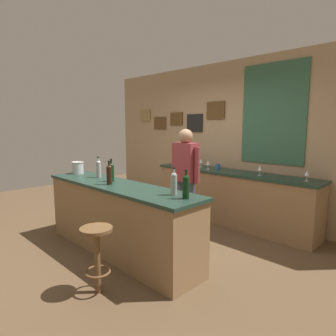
{
  "coord_description": "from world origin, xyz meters",
  "views": [
    {
      "loc": [
        3.07,
        -2.55,
        1.68
      ],
      "look_at": [
        0.08,
        0.45,
        1.05
      ],
      "focal_mm": 31.23,
      "sensor_mm": 36.0,
      "label": 1
    }
  ],
  "objects_px": {
    "bartender": "(185,176)",
    "wine_bottle_a": "(99,168)",
    "wine_bottle_b": "(111,171)",
    "wine_glass_d": "(307,173)",
    "bar_stool": "(97,249)",
    "wine_glass_b": "(208,163)",
    "wine_bottle_c": "(109,174)",
    "wine_bottle_d": "(174,183)",
    "wine_glass_c": "(260,168)",
    "ice_bucket": "(78,167)",
    "wine_glass_a": "(201,161)",
    "wine_bottle_e": "(186,186)",
    "coffee_mug": "(218,167)"
  },
  "relations": [
    {
      "from": "wine_bottle_b",
      "to": "wine_glass_d",
      "type": "xyz_separation_m",
      "value": [
        1.83,
        1.99,
        -0.05
      ]
    },
    {
      "from": "bartender",
      "to": "wine_glass_b",
      "type": "relative_size",
      "value": 10.45
    },
    {
      "from": "wine_bottle_b",
      "to": "wine_bottle_c",
      "type": "distance_m",
      "value": 0.2
    },
    {
      "from": "wine_bottle_c",
      "to": "wine_bottle_d",
      "type": "xyz_separation_m",
      "value": [
        0.98,
        0.17,
        0.0
      ]
    },
    {
      "from": "wine_bottle_a",
      "to": "wine_glass_b",
      "type": "distance_m",
      "value": 1.94
    },
    {
      "from": "wine_bottle_d",
      "to": "bar_stool",
      "type": "bearing_deg",
      "value": -109.84
    },
    {
      "from": "bartender",
      "to": "coffee_mug",
      "type": "relative_size",
      "value": 12.96
    },
    {
      "from": "wine_bottle_d",
      "to": "wine_bottle_c",
      "type": "bearing_deg",
      "value": -170.35
    },
    {
      "from": "wine_bottle_d",
      "to": "wine_glass_c",
      "type": "xyz_separation_m",
      "value": [
        0.0,
        1.93,
        -0.05
      ]
    },
    {
      "from": "wine_glass_d",
      "to": "wine_bottle_c",
      "type": "bearing_deg",
      "value": -128.36
    },
    {
      "from": "bartender",
      "to": "wine_glass_a",
      "type": "distance_m",
      "value": 1.19
    },
    {
      "from": "ice_bucket",
      "to": "wine_glass_d",
      "type": "xyz_separation_m",
      "value": [
        2.74,
        1.99,
        -0.01
      ]
    },
    {
      "from": "wine_glass_a",
      "to": "wine_glass_c",
      "type": "distance_m",
      "value": 1.21
    },
    {
      "from": "wine_bottle_d",
      "to": "wine_glass_b",
      "type": "relative_size",
      "value": 1.97
    },
    {
      "from": "bar_stool",
      "to": "wine_glass_d",
      "type": "xyz_separation_m",
      "value": [
        0.98,
        2.75,
        0.55
      ]
    },
    {
      "from": "ice_bucket",
      "to": "coffee_mug",
      "type": "distance_m",
      "value": 2.36
    },
    {
      "from": "wine_glass_a",
      "to": "coffee_mug",
      "type": "xyz_separation_m",
      "value": [
        0.38,
        -0.0,
        -0.06
      ]
    },
    {
      "from": "bartender",
      "to": "wine_glass_b",
      "type": "distance_m",
      "value": 0.97
    },
    {
      "from": "bar_stool",
      "to": "wine_glass_d",
      "type": "relative_size",
      "value": 4.39
    },
    {
      "from": "wine_bottle_d",
      "to": "ice_bucket",
      "type": "xyz_separation_m",
      "value": [
        -2.04,
        -0.04,
        -0.04
      ]
    },
    {
      "from": "ice_bucket",
      "to": "wine_bottle_b",
      "type": "bearing_deg",
      "value": 0.37
    },
    {
      "from": "wine_bottle_b",
      "to": "wine_bottle_c",
      "type": "relative_size",
      "value": 1.0
    },
    {
      "from": "wine_glass_d",
      "to": "bar_stool",
      "type": "bearing_deg",
      "value": -109.66
    },
    {
      "from": "wine_glass_a",
      "to": "wine_glass_c",
      "type": "xyz_separation_m",
      "value": [
        1.21,
        -0.06,
        0.0
      ]
    },
    {
      "from": "wine_bottle_c",
      "to": "ice_bucket",
      "type": "relative_size",
      "value": 1.63
    },
    {
      "from": "bartender",
      "to": "wine_bottle_a",
      "type": "distance_m",
      "value": 1.27
    },
    {
      "from": "wine_bottle_a",
      "to": "wine_bottle_e",
      "type": "relative_size",
      "value": 1.0
    },
    {
      "from": "bar_stool",
      "to": "wine_bottle_d",
      "type": "relative_size",
      "value": 2.22
    },
    {
      "from": "wine_bottle_b",
      "to": "ice_bucket",
      "type": "relative_size",
      "value": 1.63
    },
    {
      "from": "bartender",
      "to": "wine_bottle_b",
      "type": "distance_m",
      "value": 1.08
    },
    {
      "from": "wine_bottle_a",
      "to": "wine_bottle_c",
      "type": "distance_m",
      "value": 0.56
    },
    {
      "from": "bar_stool",
      "to": "wine_glass_d",
      "type": "bearing_deg",
      "value": 70.34
    },
    {
      "from": "wine_bottle_c",
      "to": "wine_bottle_e",
      "type": "bearing_deg",
      "value": 6.72
    },
    {
      "from": "bartender",
      "to": "wine_glass_c",
      "type": "distance_m",
      "value": 1.2
    },
    {
      "from": "wine_bottle_b",
      "to": "wine_bottle_c",
      "type": "xyz_separation_m",
      "value": [
        0.15,
        -0.13,
        0.0
      ]
    },
    {
      "from": "wine_glass_c",
      "to": "wine_bottle_a",
      "type": "bearing_deg",
      "value": -128.31
    },
    {
      "from": "wine_bottle_e",
      "to": "wine_bottle_b",
      "type": "bearing_deg",
      "value": -179.81
    },
    {
      "from": "wine_bottle_b",
      "to": "wine_glass_a",
      "type": "bearing_deg",
      "value": 92.1
    },
    {
      "from": "wine_bottle_b",
      "to": "coffee_mug",
      "type": "relative_size",
      "value": 2.45
    },
    {
      "from": "wine_bottle_c",
      "to": "wine_bottle_e",
      "type": "distance_m",
      "value": 1.19
    },
    {
      "from": "wine_bottle_a",
      "to": "wine_glass_a",
      "type": "relative_size",
      "value": 1.97
    },
    {
      "from": "bar_stool",
      "to": "ice_bucket",
      "type": "bearing_deg",
      "value": 156.58
    },
    {
      "from": "bartender",
      "to": "ice_bucket",
      "type": "bearing_deg",
      "value": -144.77
    },
    {
      "from": "wine_bottle_e",
      "to": "bar_stool",
      "type": "bearing_deg",
      "value": -122.29
    },
    {
      "from": "wine_bottle_d",
      "to": "wine_bottle_b",
      "type": "bearing_deg",
      "value": -178.37
    },
    {
      "from": "bar_stool",
      "to": "wine_bottle_d",
      "type": "height_order",
      "value": "wine_bottle_d"
    },
    {
      "from": "bartender",
      "to": "ice_bucket",
      "type": "height_order",
      "value": "bartender"
    },
    {
      "from": "wine_bottle_b",
      "to": "wine_glass_c",
      "type": "bearing_deg",
      "value": 59.91
    },
    {
      "from": "wine_bottle_d",
      "to": "wine_glass_d",
      "type": "xyz_separation_m",
      "value": [
        0.69,
        1.95,
        -0.05
      ]
    },
    {
      "from": "wine_glass_b",
      "to": "wine_bottle_b",
      "type": "bearing_deg",
      "value": -95.64
    }
  ]
}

